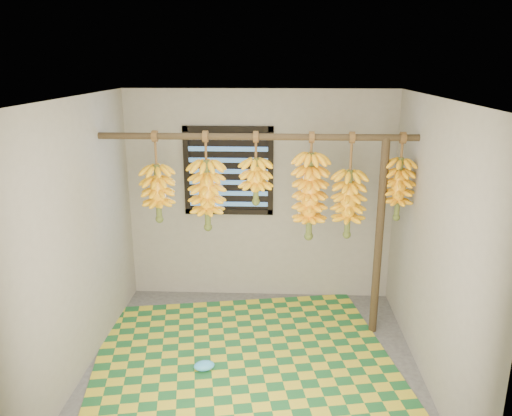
# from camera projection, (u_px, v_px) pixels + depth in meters

# --- Properties ---
(floor) EXTENTS (3.00, 3.00, 0.01)m
(floor) POSITION_uv_depth(u_px,v_px,m) (253.00, 367.00, 4.55)
(floor) COLOR #474747
(floor) RESTS_ON ground
(ceiling) EXTENTS (3.00, 3.00, 0.01)m
(ceiling) POSITION_uv_depth(u_px,v_px,m) (253.00, 98.00, 3.87)
(ceiling) COLOR silver
(ceiling) RESTS_ON wall_back
(wall_back) EXTENTS (3.00, 0.01, 2.40)m
(wall_back) POSITION_uv_depth(u_px,v_px,m) (260.00, 197.00, 5.65)
(wall_back) COLOR gray
(wall_back) RESTS_ON floor
(wall_left) EXTENTS (0.01, 3.00, 2.40)m
(wall_left) POSITION_uv_depth(u_px,v_px,m) (78.00, 241.00, 4.27)
(wall_left) COLOR gray
(wall_left) RESTS_ON floor
(wall_right) EXTENTS (0.01, 3.00, 2.40)m
(wall_right) POSITION_uv_depth(u_px,v_px,m) (434.00, 246.00, 4.14)
(wall_right) COLOR gray
(wall_right) RESTS_ON floor
(window) EXTENTS (1.00, 0.04, 1.00)m
(window) POSITION_uv_depth(u_px,v_px,m) (228.00, 171.00, 5.55)
(window) COLOR black
(window) RESTS_ON wall_back
(hanging_pole) EXTENTS (3.00, 0.06, 0.06)m
(hanging_pole) POSITION_uv_depth(u_px,v_px,m) (257.00, 137.00, 4.65)
(hanging_pole) COLOR #3E2F1D
(hanging_pole) RESTS_ON wall_left
(support_post) EXTENTS (0.08, 0.08, 2.00)m
(support_post) POSITION_uv_depth(u_px,v_px,m) (379.00, 240.00, 4.88)
(support_post) COLOR #3E2F1D
(support_post) RESTS_ON floor
(woven_mat) EXTENTS (3.07, 2.62, 0.01)m
(woven_mat) POSITION_uv_depth(u_px,v_px,m) (242.00, 353.00, 4.75)
(woven_mat) COLOR #1B5E2C
(woven_mat) RESTS_ON floor
(plastic_bag) EXTENTS (0.22, 0.18, 0.08)m
(plastic_bag) POSITION_uv_depth(u_px,v_px,m) (204.00, 366.00, 4.48)
(plastic_bag) COLOR #40AEF0
(plastic_bag) RESTS_ON woven_mat
(banana_bunch_a) EXTENTS (0.31, 0.31, 0.89)m
(banana_bunch_a) POSITION_uv_depth(u_px,v_px,m) (158.00, 193.00, 4.85)
(banana_bunch_a) COLOR brown
(banana_bunch_a) RESTS_ON hanging_pole
(banana_bunch_b) EXTENTS (0.34, 0.34, 0.97)m
(banana_bunch_b) POSITION_uv_depth(u_px,v_px,m) (207.00, 195.00, 4.83)
(banana_bunch_b) COLOR brown
(banana_bunch_b) RESTS_ON hanging_pole
(banana_bunch_c) EXTENTS (0.31, 0.31, 0.70)m
(banana_bunch_c) POSITION_uv_depth(u_px,v_px,m) (256.00, 181.00, 4.77)
(banana_bunch_c) COLOR brown
(banana_bunch_c) RESTS_ON hanging_pole
(banana_bunch_d) EXTENTS (0.32, 0.32, 1.05)m
(banana_bunch_d) POSITION_uv_depth(u_px,v_px,m) (310.00, 196.00, 4.79)
(banana_bunch_d) COLOR brown
(banana_bunch_d) RESTS_ON hanging_pole
(banana_bunch_e) EXTENTS (0.33, 0.33, 1.03)m
(banana_bunch_e) POSITION_uv_depth(u_px,v_px,m) (348.00, 204.00, 4.79)
(banana_bunch_e) COLOR brown
(banana_bunch_e) RESTS_ON hanging_pole
(banana_bunch_f) EXTENTS (0.28, 0.28, 0.84)m
(banana_bunch_f) POSITION_uv_depth(u_px,v_px,m) (399.00, 189.00, 4.73)
(banana_bunch_f) COLOR brown
(banana_bunch_f) RESTS_ON hanging_pole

